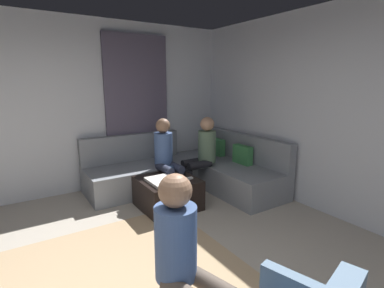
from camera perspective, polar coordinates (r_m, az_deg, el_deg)
name	(u,v)px	position (r m, az deg, el deg)	size (l,w,h in m)	color
wall_back	(358,115)	(4.03, 29.62, 4.96)	(6.00, 0.12, 2.70)	silver
wall_left	(53,108)	(4.85, -25.53, 6.34)	(0.12, 6.00, 2.70)	silver
curtain_panel	(138,111)	(5.10, -10.60, 6.40)	(0.06, 1.10, 2.50)	#595166
sectional_couch	(190,171)	(4.88, -0.41, -5.27)	(2.10, 2.55, 0.87)	gray
ottoman	(168,193)	(4.16, -4.78, -9.50)	(0.76, 0.76, 0.42)	black
folded_blanket	(163,181)	(3.95, -5.71, -7.19)	(0.44, 0.36, 0.04)	white
coffee_mug	(171,169)	(4.34, -4.11, -4.97)	(0.08, 0.08, 0.10)	#334C72
game_remote	(188,179)	(4.04, -0.86, -6.78)	(0.05, 0.15, 0.02)	white
person_on_couch_back	(202,152)	(4.60, 1.95, -1.51)	(0.30, 0.60, 1.20)	black
person_on_couch_side	(167,155)	(4.41, -5.01, -2.14)	(0.60, 0.30, 1.20)	#2D3347
person_on_armchair	(186,257)	(2.00, -1.11, -21.25)	(0.61, 0.40, 1.18)	brown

